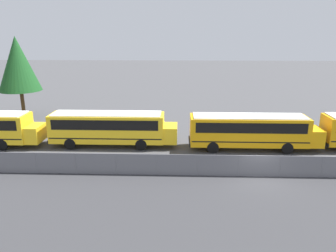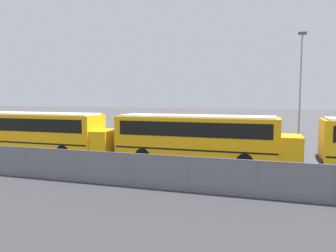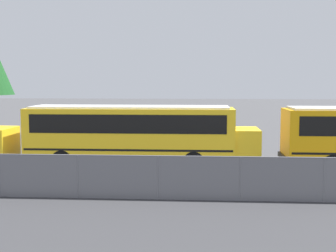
{
  "view_description": "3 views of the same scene",
  "coord_description": "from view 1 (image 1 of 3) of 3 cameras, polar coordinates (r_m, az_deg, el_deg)",
  "views": [
    {
      "loc": [
        -5.88,
        -22.37,
        10.3
      ],
      "look_at": [
        -6.86,
        5.31,
        2.27
      ],
      "focal_mm": 35.0,
      "sensor_mm": 36.0,
      "label": 1
    },
    {
      "loc": [
        17.05,
        -14.22,
        4.38
      ],
      "look_at": [
        10.63,
        6.15,
        2.41
      ],
      "focal_mm": 35.0,
      "sensor_mm": 36.0,
      "label": 2
    },
    {
      "loc": [
        -9.02,
        -16.95,
        4.38
      ],
      "look_at": [
        -10.59,
        6.35,
        2.13
      ],
      "focal_mm": 50.0,
      "sensor_mm": 36.0,
      "label": 3
    }
  ],
  "objects": [
    {
      "name": "road_strip",
      "position": [
        20.21,
        19.36,
        -15.48
      ],
      "size": [
        133.34,
        12.0,
        0.01
      ],
      "color": "#333335",
      "rests_on": "ground_plane"
    },
    {
      "name": "ground_plane",
      "position": [
        25.32,
        15.44,
        -8.47
      ],
      "size": [
        200.0,
        200.0,
        0.0
      ],
      "primitive_type": "plane",
      "color": "#424244"
    },
    {
      "name": "fence",
      "position": [
        24.98,
        15.59,
        -6.7
      ],
      "size": [
        99.41,
        0.07,
        1.66
      ],
      "color": "#9EA0A5",
      "rests_on": "ground_plane"
    },
    {
      "name": "school_bus_2",
      "position": [
        30.63,
        -10.04,
        -0.06
      ],
      "size": [
        11.74,
        2.56,
        3.13
      ],
      "color": "yellow",
      "rests_on": "ground_plane"
    },
    {
      "name": "school_bus_3",
      "position": [
        30.21,
        14.27,
        -0.55
      ],
      "size": [
        11.74,
        2.56,
        3.13
      ],
      "color": "orange",
      "rests_on": "ground_plane"
    },
    {
      "name": "tree_1",
      "position": [
        43.34,
        -24.69,
        9.8
      ],
      "size": [
        4.95,
        4.95,
        9.82
      ],
      "color": "#51381E",
      "rests_on": "ground_plane"
    }
  ]
}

